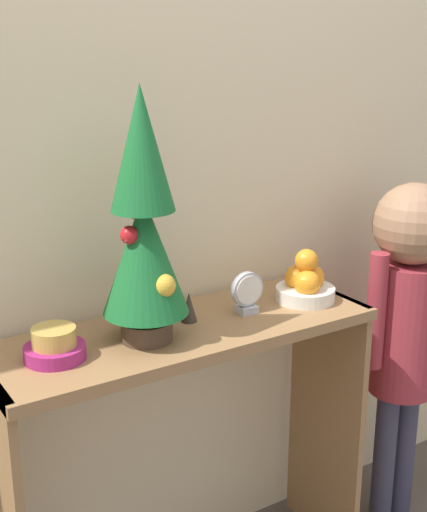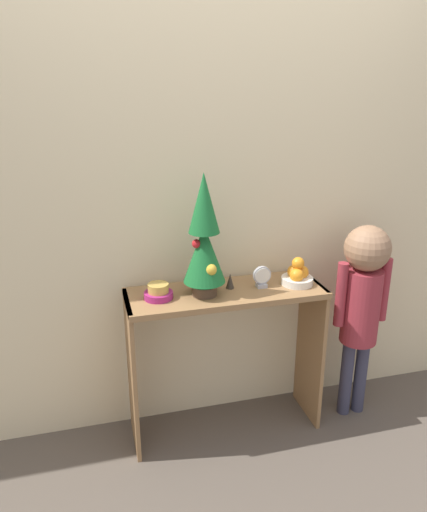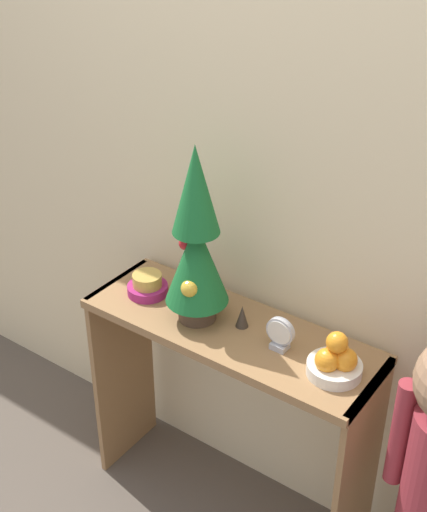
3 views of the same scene
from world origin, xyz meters
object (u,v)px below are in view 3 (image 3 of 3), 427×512
mini_tree (196,241)px  desk_clock (280,334)px  singing_bowl (147,285)px  figurine (242,316)px  fruit_bowl (336,360)px

mini_tree → desk_clock: mini_tree is taller
mini_tree → desk_clock: bearing=2.9°
singing_bowl → figurine: (0.37, 0.03, 0.01)m
desk_clock → fruit_bowl: bearing=-1.9°
figurine → singing_bowl: bearing=-175.4°
fruit_bowl → figurine: (-0.35, 0.04, -0.01)m
figurine → fruit_bowl: bearing=-6.1°
desk_clock → mini_tree: bearing=-177.1°
fruit_bowl → desk_clock: fruit_bowl is taller
singing_bowl → desk_clock: bearing=-0.1°
mini_tree → desk_clock: size_ratio=5.36×
mini_tree → desk_clock: (0.30, 0.02, -0.23)m
fruit_bowl → singing_bowl: size_ratio=1.17×
mini_tree → singing_bowl: (-0.22, 0.02, -0.25)m
desk_clock → figurine: 0.16m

